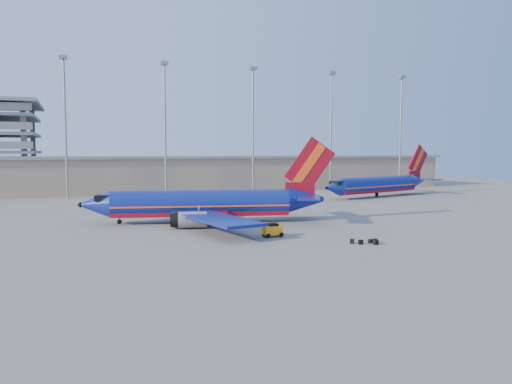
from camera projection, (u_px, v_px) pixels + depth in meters
ground at (263, 224)px, 66.66m from camera, size 220.00×220.00×0.00m
terminal_building at (218, 173)px, 124.03m from camera, size 122.00×16.00×8.50m
light_mast_row at (210, 115)px, 109.98m from camera, size 101.60×1.60×28.65m
aircraft_main at (207, 204)px, 68.02m from camera, size 34.41×32.74×11.80m
aircraft_second at (380, 184)px, 106.62m from camera, size 32.22×16.61×11.24m
baggage_tug at (273, 230)px, 56.99m from camera, size 2.24×1.42×1.56m
luggage_pile at (367, 242)px, 52.81m from camera, size 3.12×1.96×0.49m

